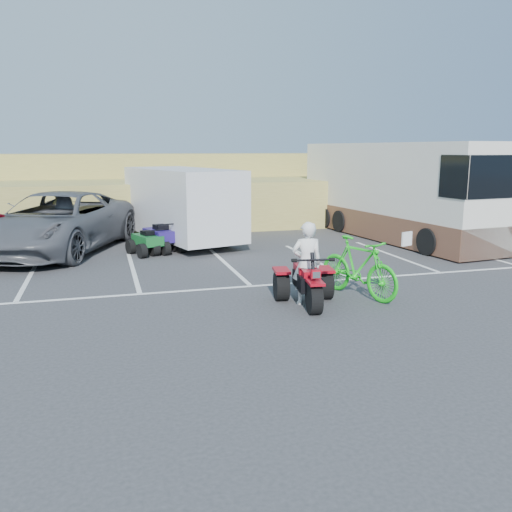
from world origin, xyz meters
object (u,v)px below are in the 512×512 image
object	(u,v)px
rider	(307,263)
quad_atv_blue	(161,252)
cargo_trailer	(183,203)
quad_atv_green	(148,255)
rv_motorhome	(395,198)
red_trike_atv	(308,306)
grey_pickup	(57,222)
green_dirt_bike	(358,267)

from	to	relation	value
rider	quad_atv_blue	distance (m)	7.47
cargo_trailer	quad_atv_green	world-z (taller)	cargo_trailer
rv_motorhome	red_trike_atv	bearing A→B (deg)	-136.58
quad_atv_green	quad_atv_blue	bearing A→B (deg)	17.83
grey_pickup	rv_motorhome	bearing A→B (deg)	20.95
rider	green_dirt_bike	world-z (taller)	rider
green_dirt_bike	cargo_trailer	distance (m)	8.81
green_dirt_bike	grey_pickup	distance (m)	10.42
rider	quad_atv_blue	xyz separation A→B (m)	(-2.39, 7.01, -0.91)
green_dirt_bike	quad_atv_blue	distance (m)	7.77
green_dirt_bike	quad_atv_blue	size ratio (longest dim) A/B	1.48
rider	quad_atv_green	xyz separation A→B (m)	(-2.85, 6.66, -0.91)
quad_atv_green	red_trike_atv	bearing A→B (deg)	-87.16
quad_atv_blue	grey_pickup	bearing A→B (deg)	146.46
red_trike_atv	rider	distance (m)	0.92
red_trike_atv	quad_atv_green	xyz separation A→B (m)	(-2.83, 6.81, 0.00)
rider	rv_motorhome	world-z (taller)	rv_motorhome
red_trike_atv	grey_pickup	size ratio (longest dim) A/B	0.25
grey_pickup	quad_atv_blue	world-z (taller)	grey_pickup
grey_pickup	quad_atv_green	distance (m)	3.23
green_dirt_bike	rv_motorhome	world-z (taller)	rv_motorhome
grey_pickup	rider	bearing A→B (deg)	-32.08
cargo_trailer	quad_atv_blue	size ratio (longest dim) A/B	3.92
rider	quad_atv_green	size ratio (longest dim) A/B	1.37
rider	cargo_trailer	world-z (taller)	cargo_trailer
rider	cargo_trailer	size ratio (longest dim) A/B	0.30
rider	rv_motorhome	size ratio (longest dim) A/B	0.18
rider	cargo_trailer	xyz separation A→B (m)	(-1.43, 8.57, 0.53)
rider	grey_pickup	distance (m)	9.75
quad_atv_blue	red_trike_atv	bearing A→B (deg)	-89.08
green_dirt_bike	quad_atv_blue	bearing A→B (deg)	97.84
quad_atv_blue	rv_motorhome	bearing A→B (deg)	-13.54
grey_pickup	quad_atv_blue	size ratio (longest dim) A/B	4.52
rider	quad_atv_green	bearing A→B (deg)	-57.91
grey_pickup	green_dirt_bike	bearing A→B (deg)	-25.22
green_dirt_bike	rider	bearing A→B (deg)	169.06
red_trike_atv	quad_atv_blue	size ratio (longest dim) A/B	1.14
cargo_trailer	quad_atv_blue	world-z (taller)	cargo_trailer
green_dirt_bike	grey_pickup	world-z (taller)	grey_pickup
cargo_trailer	quad_atv_green	distance (m)	2.78
red_trike_atv	rider	size ratio (longest dim) A/B	0.97
quad_atv_blue	quad_atv_green	xyz separation A→B (m)	(-0.46, -0.35, 0.00)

